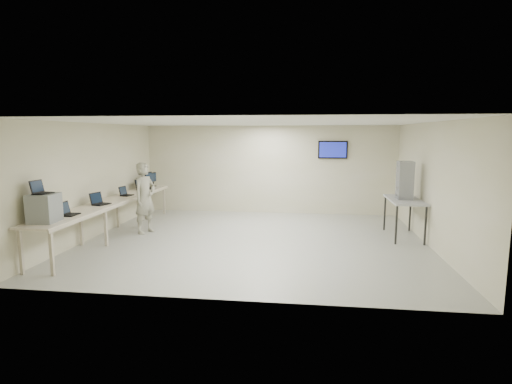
# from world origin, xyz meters

# --- Properties ---
(room) EXTENTS (8.01, 7.01, 2.81)m
(room) POSITION_xyz_m (0.03, 0.06, 1.41)
(room) COLOR #B0B2A4
(room) RESTS_ON ground
(workbench) EXTENTS (0.76, 6.00, 0.90)m
(workbench) POSITION_xyz_m (-3.59, 0.00, 0.83)
(workbench) COLOR beige
(workbench) RESTS_ON ground
(equipment_box) EXTENTS (0.50, 0.56, 0.53)m
(equipment_box) POSITION_xyz_m (-3.65, -2.47, 1.17)
(equipment_box) COLOR gray
(equipment_box) RESTS_ON workbench
(laptop_on_box) EXTENTS (0.30, 0.35, 0.26)m
(laptop_on_box) POSITION_xyz_m (-3.70, -2.47, 1.50)
(laptop_on_box) COLOR black
(laptop_on_box) RESTS_ON equipment_box
(laptop_0) EXTENTS (0.29, 0.36, 0.28)m
(laptop_0) POSITION_xyz_m (-3.60, -1.83, 0.97)
(laptop_0) COLOR black
(laptop_0) RESTS_ON workbench
(laptop_1) EXTENTS (0.40, 0.43, 0.29)m
(laptop_1) POSITION_xyz_m (-3.59, -0.60, 0.97)
(laptop_1) COLOR black
(laptop_1) RESTS_ON workbench
(laptop_2) EXTENTS (0.32, 0.36, 0.25)m
(laptop_2) POSITION_xyz_m (-3.60, 0.79, 0.97)
(laptop_2) COLOR black
(laptop_2) RESTS_ON workbench
(laptop_3) EXTENTS (0.42, 0.46, 0.31)m
(laptop_3) POSITION_xyz_m (-3.61, 1.96, 0.98)
(laptop_3) COLOR black
(laptop_3) RESTS_ON workbench
(monitor_near) EXTENTS (0.21, 0.48, 0.48)m
(monitor_near) POSITION_xyz_m (-3.60, 2.37, 1.19)
(monitor_near) COLOR black
(monitor_near) RESTS_ON workbench
(monitor_far) EXTENTS (0.19, 0.44, 0.43)m
(monitor_far) POSITION_xyz_m (-3.60, 2.75, 1.16)
(monitor_far) COLOR black
(monitor_far) RESTS_ON workbench
(soldier) EXTENTS (0.65, 0.78, 1.82)m
(soldier) POSITION_xyz_m (-2.90, 0.41, 0.91)
(soldier) COLOR gray
(soldier) RESTS_ON ground
(side_table) EXTENTS (0.74, 1.59, 0.96)m
(side_table) POSITION_xyz_m (3.60, 0.79, 0.89)
(side_table) COLOR #A1A1A2
(side_table) RESTS_ON ground
(storage_bins) EXTENTS (0.35, 0.39, 0.93)m
(storage_bins) POSITION_xyz_m (3.58, 0.79, 1.42)
(storage_bins) COLOR gray
(storage_bins) RESTS_ON side_table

